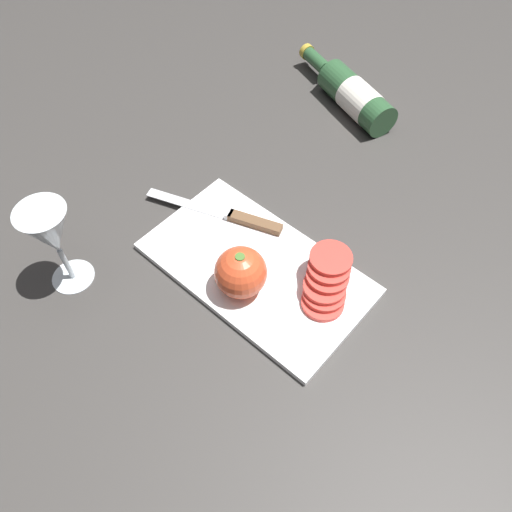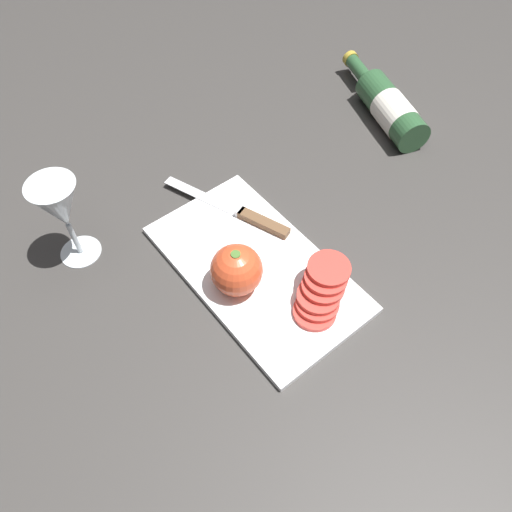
{
  "view_description": "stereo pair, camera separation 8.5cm",
  "coord_description": "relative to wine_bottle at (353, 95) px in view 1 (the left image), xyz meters",
  "views": [
    {
      "loc": [
        -0.25,
        0.41,
        0.73
      ],
      "look_at": [
        0.08,
        0.03,
        0.04
      ],
      "focal_mm": 35.0,
      "sensor_mm": 36.0,
      "label": 1
    },
    {
      "loc": [
        -0.31,
        0.35,
        0.73
      ],
      "look_at": [
        0.08,
        0.03,
        0.04
      ],
      "focal_mm": 35.0,
      "sensor_mm": 36.0,
      "label": 2
    }
  ],
  "objects": [
    {
      "name": "wine_glass",
      "position": [
        0.09,
        0.71,
        0.08
      ],
      "size": [
        0.08,
        0.08,
        0.17
      ],
      "color": "silver",
      "rests_on": "ground_plane"
    },
    {
      "name": "whole_tomato",
      "position": [
        -0.15,
        0.53,
        0.02
      ],
      "size": [
        0.09,
        0.09,
        0.09
      ],
      "color": "#DB4C28",
      "rests_on": "cutting_board"
    },
    {
      "name": "ground_plane",
      "position": [
        -0.21,
        0.45,
        -0.04
      ],
      "size": [
        3.0,
        3.0,
        0.0
      ],
      "primitive_type": "plane",
      "color": "#383533"
    },
    {
      "name": "knife",
      "position": [
        -0.05,
        0.43,
        -0.02
      ],
      "size": [
        0.27,
        0.11,
        0.01
      ],
      "rotation": [
        0.0,
        0.0,
        0.35
      ],
      "color": "silver",
      "rests_on": "cutting_board"
    },
    {
      "name": "tomato_slice_stack_near",
      "position": [
        -0.26,
        0.44,
        0.0
      ],
      "size": [
        0.1,
        0.12,
        0.05
      ],
      "color": "#D63D33",
      "rests_on": "cutting_board"
    },
    {
      "name": "wine_bottle",
      "position": [
        0.0,
        0.0,
        0.0
      ],
      "size": [
        0.31,
        0.16,
        0.08
      ],
      "color": "#2D5633",
      "rests_on": "ground_plane"
    },
    {
      "name": "cutting_board",
      "position": [
        -0.14,
        0.48,
        -0.03
      ],
      "size": [
        0.4,
        0.22,
        0.01
      ],
      "color": "white",
      "rests_on": "ground_plane"
    }
  ]
}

